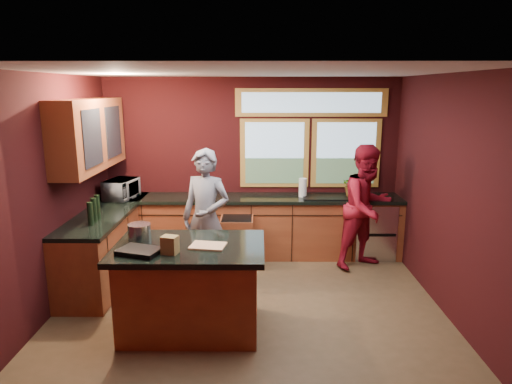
{
  "coord_description": "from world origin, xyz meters",
  "views": [
    {
      "loc": [
        0.11,
        -5.01,
        2.53
      ],
      "look_at": [
        0.08,
        0.4,
        1.3
      ],
      "focal_mm": 32.0,
      "sensor_mm": 36.0,
      "label": 1
    }
  ],
  "objects_px": {
    "island": "(191,287)",
    "person_red": "(367,207)",
    "cutting_board": "(208,246)",
    "person_grey": "(206,218)",
    "stock_pot": "(140,232)"
  },
  "relations": [
    {
      "from": "island",
      "to": "person_red",
      "type": "xyz_separation_m",
      "value": [
        2.25,
        1.78,
        0.41
      ]
    },
    {
      "from": "island",
      "to": "person_red",
      "type": "relative_size",
      "value": 0.87
    },
    {
      "from": "island",
      "to": "cutting_board",
      "type": "xyz_separation_m",
      "value": [
        0.2,
        -0.05,
        0.48
      ]
    },
    {
      "from": "person_red",
      "to": "person_grey",
      "type": "bearing_deg",
      "value": 164.4
    },
    {
      "from": "cutting_board",
      "to": "stock_pot",
      "type": "xyz_separation_m",
      "value": [
        -0.75,
        0.2,
        0.08
      ]
    },
    {
      "from": "person_red",
      "to": "stock_pot",
      "type": "relative_size",
      "value": 7.4
    },
    {
      "from": "island",
      "to": "person_grey",
      "type": "height_order",
      "value": "person_grey"
    },
    {
      "from": "island",
      "to": "person_red",
      "type": "bearing_deg",
      "value": 38.34
    },
    {
      "from": "person_grey",
      "to": "cutting_board",
      "type": "relative_size",
      "value": 5.12
    },
    {
      "from": "island",
      "to": "stock_pot",
      "type": "relative_size",
      "value": 6.46
    },
    {
      "from": "cutting_board",
      "to": "island",
      "type": "bearing_deg",
      "value": 165.96
    },
    {
      "from": "person_grey",
      "to": "cutting_board",
      "type": "height_order",
      "value": "person_grey"
    },
    {
      "from": "cutting_board",
      "to": "stock_pot",
      "type": "distance_m",
      "value": 0.78
    },
    {
      "from": "person_grey",
      "to": "cutting_board",
      "type": "bearing_deg",
      "value": -61.85
    },
    {
      "from": "stock_pot",
      "to": "person_red",
      "type": "bearing_deg",
      "value": 30.21
    }
  ]
}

